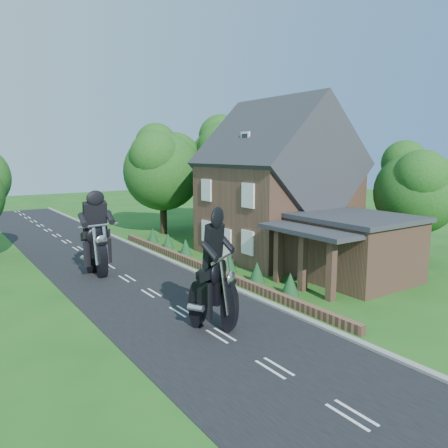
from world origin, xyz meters
TOP-DOWN VIEW (x-y plane):
  - ground at (0.00, 0.00)m, footprint 120.00×120.00m
  - road at (0.00, 0.00)m, footprint 7.00×80.00m
  - kerb at (3.65, 0.00)m, footprint 0.30×80.00m
  - garden_wall at (4.30, 5.00)m, footprint 0.30×22.00m
  - house at (10.49, 6.00)m, footprint 9.54×8.64m
  - annex at (9.87, -0.80)m, footprint 7.05×5.94m
  - tree_annex_side at (17.13, 0.10)m, footprint 5.64×5.20m
  - tree_house_right at (16.65, 8.62)m, footprint 6.51×6.00m
  - tree_behind_house at (14.18, 16.14)m, footprint 7.81×7.20m
  - tree_behind_left at (8.16, 17.13)m, footprint 6.94×6.40m
  - shrub_a at (5.30, -1.00)m, footprint 0.90×0.90m
  - shrub_b at (5.30, 1.50)m, footprint 0.90×0.90m
  - shrub_c at (5.30, 4.00)m, footprint 0.90×0.90m
  - shrub_d at (5.30, 9.00)m, footprint 0.90×0.90m
  - shrub_e at (5.30, 11.50)m, footprint 0.90×0.90m
  - shrub_f at (5.30, 14.00)m, footprint 0.90×0.90m
  - motorcycle_lead at (0.12, -2.33)m, footprint 1.13×1.49m
  - motorcycle_follow at (-1.09, 7.50)m, footprint 0.53×1.54m

SIDE VIEW (x-z plane):
  - ground at x=0.00m, z-range 0.00..0.00m
  - road at x=0.00m, z-range 0.00..0.02m
  - kerb at x=3.65m, z-range 0.00..0.12m
  - garden_wall at x=4.30m, z-range 0.00..0.40m
  - shrub_a at x=5.30m, z-range 0.00..1.10m
  - shrub_b at x=5.30m, z-range 0.00..1.10m
  - shrub_c at x=5.30m, z-range 0.00..1.10m
  - shrub_d at x=5.30m, z-range 0.00..1.10m
  - shrub_e at x=5.30m, z-range 0.00..1.10m
  - shrub_f at x=5.30m, z-range 0.00..1.10m
  - motorcycle_follow at x=-1.09m, z-range 0.00..1.40m
  - motorcycle_lead at x=0.12m, z-range 0.00..1.41m
  - annex at x=9.87m, z-range 0.05..3.49m
  - house at x=10.49m, z-range -0.78..9.46m
  - tree_annex_side at x=17.13m, z-range 0.95..8.43m
  - tree_house_right at x=16.65m, z-range 0.99..9.39m
  - tree_behind_left at x=8.16m, z-range 1.15..10.31m
  - tree_behind_house at x=14.18m, z-range 1.19..11.27m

